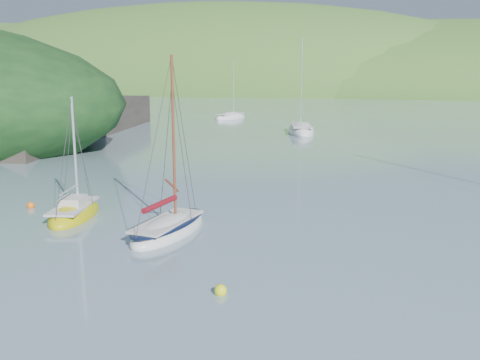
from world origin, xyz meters
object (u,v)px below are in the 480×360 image
(daysailer_white, at_px, (168,229))
(distant_sloop_c, at_px, (231,118))
(sailboat_yellow, at_px, (74,213))
(distant_sloop_a, at_px, (301,131))

(daysailer_white, height_order, distant_sloop_c, distant_sloop_c)
(sailboat_yellow, height_order, distant_sloop_a, distant_sloop_a)
(sailboat_yellow, relative_size, distant_sloop_a, 0.56)
(distant_sloop_a, bearing_deg, daysailer_white, -103.15)
(sailboat_yellow, bearing_deg, distant_sloop_a, 69.52)
(distant_sloop_a, height_order, distant_sloop_c, distant_sloop_a)
(daysailer_white, bearing_deg, distant_sloop_a, 97.38)
(distant_sloop_a, distance_m, distant_sloop_c, 19.36)
(daysailer_white, relative_size, sailboat_yellow, 1.30)
(daysailer_white, distance_m, distant_sloop_c, 54.86)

